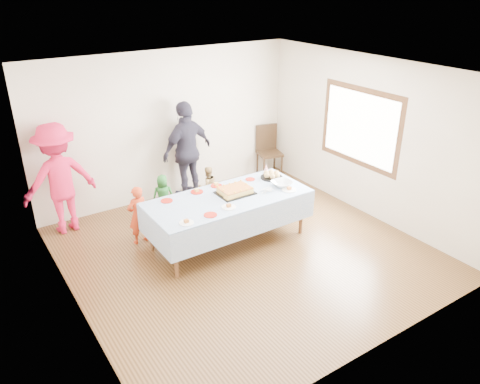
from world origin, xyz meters
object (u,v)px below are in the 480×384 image
at_px(party_table, 228,200).
at_px(dining_chair, 268,148).
at_px(birthday_cake, 235,191).
at_px(adult_left, 59,179).

bearing_deg(party_table, dining_chair, 41.12).
bearing_deg(birthday_cake, dining_chair, 42.52).
height_order(party_table, dining_chair, dining_chair).
distance_m(party_table, birthday_cake, 0.19).
xyz_separation_m(dining_chair, adult_left, (-4.20, -0.09, 0.32)).
distance_m(birthday_cake, adult_left, 2.80).
relative_size(party_table, birthday_cake, 4.56).
distance_m(birthday_cake, dining_chair, 2.75).
relative_size(dining_chair, adult_left, 0.58).
distance_m(party_table, dining_chair, 2.89).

